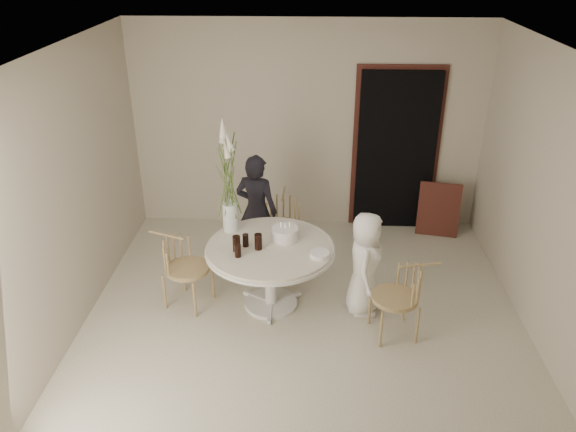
{
  "coord_description": "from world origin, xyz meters",
  "views": [
    {
      "loc": [
        0.03,
        -4.7,
        3.56
      ],
      "look_at": [
        -0.17,
        0.3,
        1.05
      ],
      "focal_mm": 35.0,
      "sensor_mm": 36.0,
      "label": 1
    }
  ],
  "objects_px": {
    "table": "(270,255)",
    "chair_far": "(283,217)",
    "chair_right": "(407,289)",
    "birthday_cake": "(285,234)",
    "chair_left": "(178,259)",
    "flower_vase": "(229,183)",
    "girl": "(257,211)",
    "boy": "(365,264)"
  },
  "relations": [
    {
      "from": "table",
      "to": "chair_left",
      "type": "relative_size",
      "value": 1.66
    },
    {
      "from": "chair_right",
      "to": "boy",
      "type": "bearing_deg",
      "value": -145.89
    },
    {
      "from": "table",
      "to": "birthday_cake",
      "type": "distance_m",
      "value": 0.27
    },
    {
      "from": "birthday_cake",
      "to": "table",
      "type": "bearing_deg",
      "value": -135.84
    },
    {
      "from": "table",
      "to": "chair_left",
      "type": "height_order",
      "value": "chair_left"
    },
    {
      "from": "table",
      "to": "girl",
      "type": "bearing_deg",
      "value": 103.99
    },
    {
      "from": "table",
      "to": "birthday_cake",
      "type": "xyz_separation_m",
      "value": [
        0.15,
        0.14,
        0.18
      ]
    },
    {
      "from": "chair_left",
      "to": "birthday_cake",
      "type": "xyz_separation_m",
      "value": [
        1.12,
        0.1,
        0.28
      ]
    },
    {
      "from": "table",
      "to": "chair_right",
      "type": "height_order",
      "value": "chair_right"
    },
    {
      "from": "chair_right",
      "to": "birthday_cake",
      "type": "relative_size",
      "value": 2.86
    },
    {
      "from": "chair_far",
      "to": "boy",
      "type": "height_order",
      "value": "boy"
    },
    {
      "from": "flower_vase",
      "to": "chair_left",
      "type": "bearing_deg",
      "value": -151.73
    },
    {
      "from": "flower_vase",
      "to": "chair_right",
      "type": "bearing_deg",
      "value": -22.31
    },
    {
      "from": "chair_far",
      "to": "boy",
      "type": "xyz_separation_m",
      "value": [
        0.9,
        -1.16,
        0.06
      ]
    },
    {
      "from": "table",
      "to": "chair_right",
      "type": "distance_m",
      "value": 1.41
    },
    {
      "from": "chair_left",
      "to": "chair_far",
      "type": "bearing_deg",
      "value": -23.0
    },
    {
      "from": "chair_right",
      "to": "table",
      "type": "bearing_deg",
      "value": -118.74
    },
    {
      "from": "chair_left",
      "to": "girl",
      "type": "distance_m",
      "value": 1.15
    },
    {
      "from": "table",
      "to": "birthday_cake",
      "type": "height_order",
      "value": "birthday_cake"
    },
    {
      "from": "boy",
      "to": "birthday_cake",
      "type": "distance_m",
      "value": 0.88
    },
    {
      "from": "chair_left",
      "to": "girl",
      "type": "relative_size",
      "value": 0.58
    },
    {
      "from": "chair_right",
      "to": "flower_vase",
      "type": "height_order",
      "value": "flower_vase"
    },
    {
      "from": "chair_far",
      "to": "chair_right",
      "type": "distance_m",
      "value": 1.98
    },
    {
      "from": "table",
      "to": "chair_left",
      "type": "distance_m",
      "value": 0.98
    },
    {
      "from": "table",
      "to": "boy",
      "type": "xyz_separation_m",
      "value": [
        0.97,
        -0.04,
        -0.05
      ]
    },
    {
      "from": "chair_far",
      "to": "table",
      "type": "bearing_deg",
      "value": -92.08
    },
    {
      "from": "girl",
      "to": "boy",
      "type": "xyz_separation_m",
      "value": [
        1.19,
        -0.93,
        -0.13
      ]
    },
    {
      "from": "chair_far",
      "to": "birthday_cake",
      "type": "height_order",
      "value": "birthday_cake"
    },
    {
      "from": "chair_right",
      "to": "girl",
      "type": "distance_m",
      "value": 2.03
    },
    {
      "from": "chair_right",
      "to": "flower_vase",
      "type": "bearing_deg",
      "value": -124.27
    },
    {
      "from": "table",
      "to": "chair_left",
      "type": "xyz_separation_m",
      "value": [
        -0.98,
        0.04,
        -0.1
      ]
    },
    {
      "from": "chair_far",
      "to": "chair_left",
      "type": "xyz_separation_m",
      "value": [
        -1.05,
        -1.07,
        0.02
      ]
    },
    {
      "from": "table",
      "to": "flower_vase",
      "type": "distance_m",
      "value": 0.86
    },
    {
      "from": "table",
      "to": "chair_far",
      "type": "relative_size",
      "value": 1.71
    },
    {
      "from": "chair_left",
      "to": "birthday_cake",
      "type": "relative_size",
      "value": 2.91
    },
    {
      "from": "chair_far",
      "to": "chair_right",
      "type": "xyz_separation_m",
      "value": [
        1.27,
        -1.52,
        0.01
      ]
    },
    {
      "from": "table",
      "to": "girl",
      "type": "height_order",
      "value": "girl"
    },
    {
      "from": "table",
      "to": "chair_right",
      "type": "xyz_separation_m",
      "value": [
        1.34,
        -0.4,
        -0.1
      ]
    },
    {
      "from": "table",
      "to": "birthday_cake",
      "type": "relative_size",
      "value": 4.82
    },
    {
      "from": "chair_left",
      "to": "boy",
      "type": "distance_m",
      "value": 1.95
    },
    {
      "from": "table",
      "to": "chair_far",
      "type": "bearing_deg",
      "value": 86.19
    },
    {
      "from": "birthday_cake",
      "to": "chair_left",
      "type": "bearing_deg",
      "value": -174.8
    }
  ]
}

